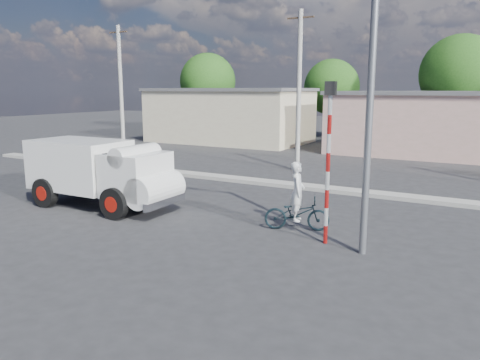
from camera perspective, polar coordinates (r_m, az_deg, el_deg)
The scene contains 9 objects.
ground_plane at distance 13.25m, azimuth -5.16°, elevation -7.31°, with size 120.00×120.00×0.00m, color #2A2A2D.
median at distance 20.11m, azimuth 7.85°, elevation -0.79°, with size 40.00×0.80×0.16m, color #99968E.
truck at distance 17.21m, azimuth -16.42°, elevation 1.02°, with size 5.71×2.36×2.35m.
bicycle at distance 14.09m, azimuth 6.95°, elevation -4.07°, with size 0.67×1.93×1.02m, color black.
cyclist at distance 14.00m, azimuth 6.98°, elevation -2.58°, with size 0.65×0.42×1.77m, color white.
traffic_pole at distance 12.58m, azimuth 10.74°, elevation 3.69°, with size 0.28×0.18×4.36m.
streetlight at distance 11.96m, azimuth 15.08°, elevation 14.51°, with size 2.34×0.22×9.00m.
building_row at distance 32.96m, azimuth 18.87°, elevation 6.91°, with size 37.80×7.30×4.44m.
utility_poles at distance 22.68m, azimuth 19.75°, elevation 10.16°, with size 35.40×0.24×8.00m.
Camera 1 is at (7.19, -10.33, 4.16)m, focal length 35.00 mm.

